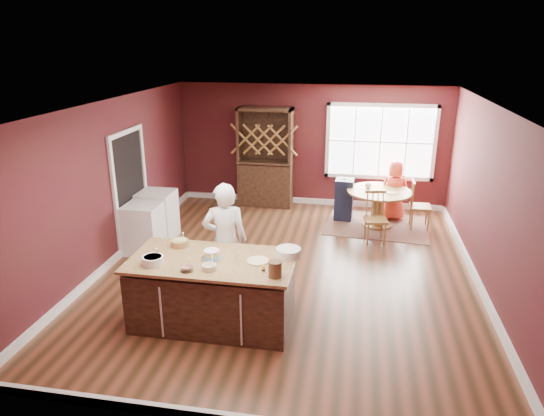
{
  "coord_description": "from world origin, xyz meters",
  "views": [
    {
      "loc": [
        1.0,
        -7.17,
        3.62
      ],
      "look_at": [
        -0.28,
        0.05,
        1.05
      ],
      "focal_mm": 32.0,
      "sensor_mm": 36.0,
      "label": 1
    }
  ],
  "objects": [
    {
      "name": "kitchen_island",
      "position": [
        -0.77,
        -1.7,
        0.44
      ],
      "size": [
        2.14,
        1.12,
        0.92
      ],
      "color": "black",
      "rests_on": "ground"
    },
    {
      "name": "chair_east",
      "position": [
        2.32,
        2.33,
        0.49
      ],
      "size": [
        0.4,
        0.42,
        0.99
      ],
      "primitive_type": null,
      "rotation": [
        0.0,
        0.0,
        1.58
      ],
      "color": "brown",
      "rests_on": "ground"
    },
    {
      "name": "hutch",
      "position": [
        -1.0,
        3.22,
        1.11
      ],
      "size": [
        1.21,
        0.5,
        2.21
      ],
      "primitive_type": "cube",
      "color": "black",
      "rests_on": "ground"
    },
    {
      "name": "rug",
      "position": [
        1.5,
        2.3,
        0.01
      ],
      "size": [
        2.16,
        1.74,
        0.01
      ],
      "primitive_type": "cube",
      "rotation": [
        0.0,
        0.0,
        -0.09
      ],
      "color": "brown",
      "rests_on": "ground"
    },
    {
      "name": "table_cup",
      "position": [
        1.27,
        2.42,
        0.8
      ],
      "size": [
        0.13,
        0.13,
        0.1
      ],
      "primitive_type": "imported",
      "rotation": [
        0.0,
        0.0,
        0.01
      ],
      "color": "white",
      "rests_on": "dining_table"
    },
    {
      "name": "room_shell",
      "position": [
        0.0,
        0.0,
        1.35
      ],
      "size": [
        7.0,
        7.0,
        7.0
      ],
      "color": "brown",
      "rests_on": "ground"
    },
    {
      "name": "high_chair",
      "position": [
        0.8,
        2.57,
        0.46
      ],
      "size": [
        0.39,
        0.39,
        0.91
      ],
      "primitive_type": null,
      "rotation": [
        0.0,
        0.0,
        -0.05
      ],
      "color": "black",
      "rests_on": "ground"
    },
    {
      "name": "seated_woman",
      "position": [
        1.83,
        2.78,
        0.63
      ],
      "size": [
        0.65,
        0.45,
        1.26
      ],
      "primitive_type": "imported",
      "rotation": [
        0.0,
        0.0,
        3.21
      ],
      "color": "#F44D3A",
      "rests_on": "ground"
    },
    {
      "name": "baker",
      "position": [
        -0.78,
        -1.0,
        0.87
      ],
      "size": [
        0.72,
        0.57,
        1.75
      ],
      "primitive_type": "imported",
      "rotation": [
        0.0,
        0.0,
        3.4
      ],
      "color": "silver",
      "rests_on": "ground"
    },
    {
      "name": "toddler",
      "position": [
        0.75,
        2.65,
        0.81
      ],
      "size": [
        0.18,
        0.14,
        0.26
      ],
      "primitive_type": null,
      "color": "#8CA5BF",
      "rests_on": "high_chair"
    },
    {
      "name": "dryer",
      "position": [
        -2.64,
        0.92,
        0.46
      ],
      "size": [
        0.64,
        0.62,
        0.92
      ],
      "primitive_type": "cube",
      "color": "silver",
      "rests_on": "ground"
    },
    {
      "name": "table_plate",
      "position": [
        1.73,
        2.17,
        0.76
      ],
      "size": [
        0.2,
        0.2,
        0.02
      ],
      "primitive_type": "cylinder",
      "color": "beige",
      "rests_on": "dining_table"
    },
    {
      "name": "layer_cake",
      "position": [
        -0.77,
        -1.68,
        0.98
      ],
      "size": [
        0.28,
        0.28,
        0.11
      ],
      "primitive_type": null,
      "color": "white",
      "rests_on": "kitchen_island"
    },
    {
      "name": "bowl_olive",
      "position": [
        -0.71,
        -1.99,
        0.95
      ],
      "size": [
        0.18,
        0.18,
        0.07
      ],
      "primitive_type": "cylinder",
      "color": "beige",
      "rests_on": "kitchen_island"
    },
    {
      "name": "dinner_plate",
      "position": [
        -0.16,
        -1.66,
        0.93
      ],
      "size": [
        0.28,
        0.28,
        0.02
      ],
      "primitive_type": "cylinder",
      "color": "beige",
      "rests_on": "kitchen_island"
    },
    {
      "name": "drinking_glass",
      "position": [
        -0.41,
        -1.77,
        0.99
      ],
      "size": [
        0.07,
        0.07,
        0.14
      ],
      "primitive_type": "cylinder",
      "color": "silver",
      "rests_on": "kitchen_island"
    },
    {
      "name": "bowl_pink",
      "position": [
        -0.97,
        -2.08,
        0.95
      ],
      "size": [
        0.16,
        0.16,
        0.06
      ],
      "primitive_type": "cylinder",
      "color": "white",
      "rests_on": "kitchen_island"
    },
    {
      "name": "window",
      "position": [
        1.5,
        3.47,
        1.5
      ],
      "size": [
        2.36,
        0.1,
        1.66
      ],
      "primitive_type": null,
      "color": "white",
      "rests_on": "room_shell"
    },
    {
      "name": "chair_north",
      "position": [
        1.78,
        3.01,
        0.47
      ],
      "size": [
        0.51,
        0.5,
        0.94
      ],
      "primitive_type": null,
      "rotation": [
        0.0,
        0.0,
        3.55
      ],
      "color": "#975727",
      "rests_on": "ground"
    },
    {
      "name": "bowl_yellow",
      "position": [
        -1.32,
        -1.37,
        0.96
      ],
      "size": [
        0.24,
        0.24,
        0.09
      ],
      "primitive_type": "cylinder",
      "color": "olive",
      "rests_on": "kitchen_island"
    },
    {
      "name": "doorway",
      "position": [
        -2.97,
        0.6,
        1.02
      ],
      "size": [
        0.08,
        1.26,
        2.13
      ],
      "primitive_type": null,
      "color": "white",
      "rests_on": "room_shell"
    },
    {
      "name": "washer",
      "position": [
        -2.64,
        0.28,
        0.44
      ],
      "size": [
        0.61,
        0.59,
        0.88
      ],
      "primitive_type": "cube",
      "color": "white",
      "rests_on": "ground"
    },
    {
      "name": "chair_south",
      "position": [
        1.43,
        1.44,
        0.49
      ],
      "size": [
        0.46,
        0.45,
        0.97
      ],
      "primitive_type": null,
      "rotation": [
        0.0,
        0.0,
        0.15
      ],
      "color": "brown",
      "rests_on": "ground"
    },
    {
      "name": "dining_table",
      "position": [
        1.5,
        2.3,
        0.53
      ],
      "size": [
        1.29,
        1.29,
        0.75
      ],
      "color": "brown",
      "rests_on": "ground"
    },
    {
      "name": "bowl_blue",
      "position": [
        -1.45,
        -1.97,
        0.97
      ],
      "size": [
        0.28,
        0.28,
        0.11
      ],
      "primitive_type": "cylinder",
      "color": "white",
      "rests_on": "kitchen_island"
    },
    {
      "name": "stoneware_crock",
      "position": [
        0.12,
        -2.03,
        1.02
      ],
      "size": [
        0.17,
        0.17,
        0.2
      ],
      "primitive_type": "cylinder",
      "color": "brown",
      "rests_on": "kitchen_island"
    },
    {
      "name": "white_tub",
      "position": [
        0.2,
        -1.44,
        0.98
      ],
      "size": [
        0.33,
        0.33,
        0.11
      ],
      "primitive_type": "cylinder",
      "color": "silver",
      "rests_on": "kitchen_island"
    },
    {
      "name": "toy_figurine",
      "position": [
        -0.04,
        -1.91,
        0.96
      ],
      "size": [
        0.04,
        0.04,
        0.07
      ],
      "primitive_type": null,
      "color": "yellow",
      "rests_on": "kitchen_island"
    }
  ]
}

